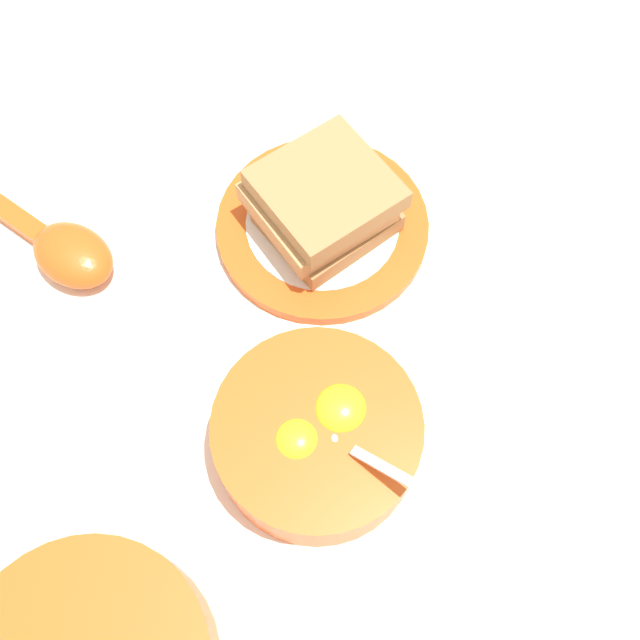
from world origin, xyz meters
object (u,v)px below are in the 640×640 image
egg_bowl (317,434)px  soup_spoon (63,249)px  toast_plate (322,226)px  toast_sandwich (323,203)px

egg_bowl → soup_spoon: bearing=-138.4°
toast_plate → toast_sandwich: 0.04m
soup_spoon → toast_plate: bearing=86.2°
egg_bowl → soup_spoon: size_ratio=1.06×
egg_bowl → toast_plate: 0.19m
toast_plate → soup_spoon: size_ratio=1.27×
egg_bowl → toast_plate: egg_bowl is taller
egg_bowl → toast_sandwich: size_ratio=1.13×
egg_bowl → toast_sandwich: bearing=167.7°
soup_spoon → egg_bowl: bearing=41.6°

